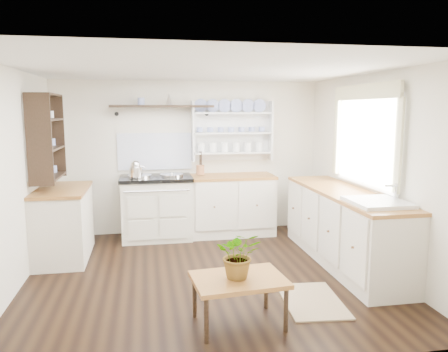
% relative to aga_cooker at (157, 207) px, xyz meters
% --- Properties ---
extents(floor, '(4.00, 3.80, 0.01)m').
position_rel_aga_cooker_xyz_m(floor, '(0.52, -1.57, -0.47)').
color(floor, black).
rests_on(floor, ground).
extents(wall_back, '(4.00, 0.02, 2.30)m').
position_rel_aga_cooker_xyz_m(wall_back, '(0.52, 0.33, 0.68)').
color(wall_back, silver).
rests_on(wall_back, ground).
extents(wall_right, '(0.02, 3.80, 2.30)m').
position_rel_aga_cooker_xyz_m(wall_right, '(2.52, -1.57, 0.68)').
color(wall_right, silver).
rests_on(wall_right, ground).
extents(wall_left, '(0.02, 3.80, 2.30)m').
position_rel_aga_cooker_xyz_m(wall_left, '(-1.48, -1.57, 0.68)').
color(wall_left, silver).
rests_on(wall_left, ground).
extents(ceiling, '(4.00, 3.80, 0.01)m').
position_rel_aga_cooker_xyz_m(ceiling, '(0.52, -1.57, 1.83)').
color(ceiling, white).
rests_on(ceiling, wall_back).
extents(window, '(0.08, 1.55, 1.22)m').
position_rel_aga_cooker_xyz_m(window, '(2.47, -1.42, 1.10)').
color(window, white).
rests_on(window, wall_right).
extents(aga_cooker, '(1.03, 0.71, 0.95)m').
position_rel_aga_cooker_xyz_m(aga_cooker, '(0.00, 0.00, 0.00)').
color(aga_cooker, beige).
rests_on(aga_cooker, floor).
extents(back_cabinets, '(1.27, 0.63, 0.90)m').
position_rel_aga_cooker_xyz_m(back_cabinets, '(1.12, 0.03, -0.01)').
color(back_cabinets, beige).
rests_on(back_cabinets, floor).
extents(right_cabinets, '(0.62, 2.43, 0.90)m').
position_rel_aga_cooker_xyz_m(right_cabinets, '(2.22, -1.47, -0.01)').
color(right_cabinets, beige).
rests_on(right_cabinets, floor).
extents(belfast_sink, '(0.55, 0.60, 0.45)m').
position_rel_aga_cooker_xyz_m(belfast_sink, '(2.22, -2.22, 0.33)').
color(belfast_sink, white).
rests_on(belfast_sink, right_cabinets).
extents(left_cabinets, '(0.62, 1.13, 0.90)m').
position_rel_aga_cooker_xyz_m(left_cabinets, '(-1.18, -0.67, -0.01)').
color(left_cabinets, beige).
rests_on(left_cabinets, floor).
extents(plate_rack, '(1.20, 0.22, 0.90)m').
position_rel_aga_cooker_xyz_m(plate_rack, '(1.17, 0.29, 1.09)').
color(plate_rack, white).
rests_on(plate_rack, wall_back).
extents(high_shelf, '(1.50, 0.29, 0.16)m').
position_rel_aga_cooker_xyz_m(high_shelf, '(0.12, 0.21, 1.44)').
color(high_shelf, black).
rests_on(high_shelf, wall_back).
extents(left_shelving, '(0.28, 0.80, 1.05)m').
position_rel_aga_cooker_xyz_m(left_shelving, '(-1.32, -0.67, 1.08)').
color(left_shelving, black).
rests_on(left_shelving, wall_left).
extents(kettle, '(0.19, 0.19, 0.23)m').
position_rel_aga_cooker_xyz_m(kettle, '(-0.28, -0.12, 0.58)').
color(kettle, silver).
rests_on(kettle, aga_cooker).
extents(utensil_crock, '(0.12, 0.12, 0.14)m').
position_rel_aga_cooker_xyz_m(utensil_crock, '(0.66, 0.11, 0.51)').
color(utensil_crock, '#9E613A').
rests_on(utensil_crock, back_cabinets).
extents(center_table, '(0.84, 0.64, 0.43)m').
position_rel_aga_cooker_xyz_m(center_table, '(0.63, -2.77, -0.08)').
color(center_table, brown).
rests_on(center_table, floor).
extents(potted_plant, '(0.43, 0.39, 0.42)m').
position_rel_aga_cooker_xyz_m(potted_plant, '(0.63, -2.77, 0.17)').
color(potted_plant, '#3F7233').
rests_on(potted_plant, center_table).
extents(floor_rug, '(0.62, 0.89, 0.02)m').
position_rel_aga_cooker_xyz_m(floor_rug, '(1.44, -2.45, -0.46)').
color(floor_rug, olive).
rests_on(floor_rug, floor).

